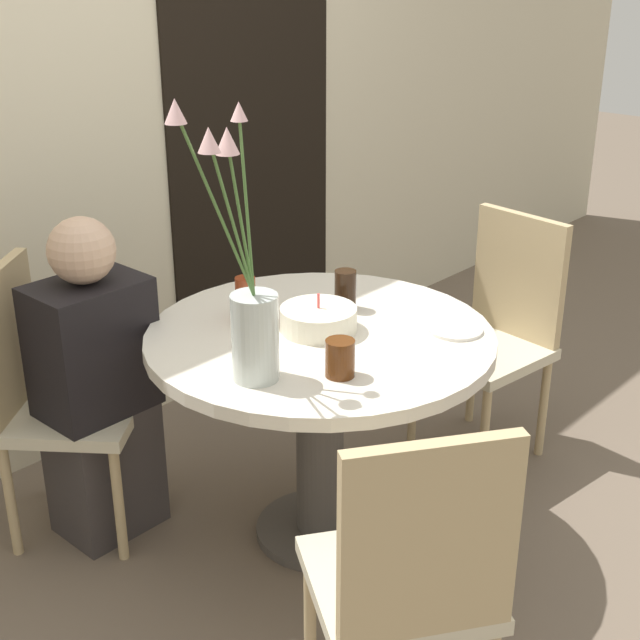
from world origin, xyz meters
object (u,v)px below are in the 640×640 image
Objects in this scene: side_plate at (455,330)px; drink_glass_2 at (246,299)px; chair_left_flank at (498,325)px; flower_vase at (249,308)px; chair_right_flank at (410,575)px; drink_glass_0 at (345,290)px; person_woman at (97,391)px; birthday_cake at (318,319)px; chair_near_front at (47,388)px; drink_glass_1 at (340,358)px.

drink_glass_2 is at bearing 124.11° from side_plate.
flower_vase is at bearing -84.60° from chair_left_flank.
chair_right_flank is 1.00× the size of chair_left_flank.
person_woman is (-0.62, 0.48, -0.28)m from drink_glass_0.
person_woman is at bearing 130.07° from side_plate.
person_woman is (-1.28, 0.65, -0.01)m from chair_left_flank.
side_plate is at bearing -48.68° from birthday_cake.
birthday_cake is 1.42× the size of side_plate.
chair_near_front is 8.73× the size of drink_glass_1.
side_plate is (-0.57, -0.19, 0.22)m from chair_left_flank.
birthday_cake is 0.19m from drink_glass_0.
drink_glass_0 is (-0.08, 0.36, 0.06)m from side_plate.
person_woman reaches higher than chair_left_flank.
flower_vase is 5.45× the size of drink_glass_2.
chair_right_flank is at bearing -102.09° from flower_vase.
drink_glass_0 is at bearing -31.39° from drink_glass_2.
drink_glass_0 reaches higher than drink_glass_1.
drink_glass_2 is 0.55m from person_woman.
chair_near_front is 3.92× the size of birthday_cake.
flower_vase is 5.92× the size of drink_glass_0.
person_woman is (0.06, 1.25, -0.01)m from chair_right_flank.
chair_near_front is at bearing 111.31° from drink_glass_1.
person_woman is at bearing -90.00° from chair_near_front.
drink_glass_2 is 0.13× the size of person_woman.
chair_right_flank is 0.91m from birthday_cake.
flower_vase is (-1.20, 0.03, 0.42)m from chair_left_flank.
chair_left_flank is at bearing -19.95° from drink_glass_2.
chair_near_front is at bearing -112.43° from chair_left_flank.
drink_glass_2 is at bearing 148.61° from drink_glass_0.
side_plate is (0.27, -0.31, -0.03)m from birthday_cake.
flower_vase is 0.43m from drink_glass_2.
chair_near_front is 1.00× the size of chair_right_flank.
side_plate is (0.76, 0.41, 0.22)m from chair_right_flank.
drink_glass_1 is 0.86m from person_woman.
drink_glass_0 is (0.18, 0.05, 0.03)m from birthday_cake.
drink_glass_2 is (0.27, 0.30, -0.14)m from flower_vase.
chair_near_front is at bearing 139.96° from drink_glass_0.
flower_vase reaches higher than person_woman.
drink_glass_2 is at bearing 48.38° from flower_vase.
drink_glass_0 is at bearing -97.62° from chair_left_flank.
flower_vase is (0.14, 0.63, 0.42)m from chair_right_flank.
birthday_cake is (0.54, -0.66, 0.25)m from chair_near_front.
chair_near_front is 1.00× the size of chair_left_flank.
chair_left_flank is (1.33, 0.60, 0.00)m from chair_right_flank.
flower_vase is 0.75m from person_woman.
person_woman is (-0.35, 0.31, -0.29)m from drink_glass_2.
chair_left_flank is 8.73× the size of drink_glass_1.
chair_left_flank is at bearing -26.99° from person_woman.
drink_glass_1 is 0.47m from drink_glass_2.
flower_vase reaches higher than chair_right_flank.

